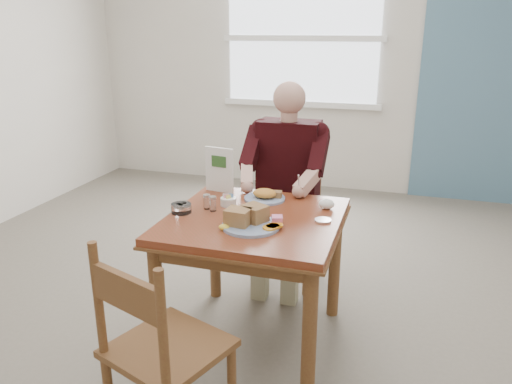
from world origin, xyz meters
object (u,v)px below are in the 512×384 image
(chair_far, at_px, (288,214))
(chair_near, at_px, (160,351))
(table, at_px, (254,236))
(near_plate, at_px, (250,220))
(far_plate, at_px, (266,196))
(diner, at_px, (286,171))

(chair_far, bearing_deg, chair_near, -94.32)
(table, xyz_separation_m, near_plate, (0.02, -0.13, 0.15))
(chair_far, height_order, near_plate, chair_far)
(chair_far, relative_size, near_plate, 2.69)
(chair_near, relative_size, far_plate, 3.56)
(chair_far, relative_size, far_plate, 3.56)
(chair_near, bearing_deg, diner, 85.44)
(chair_far, xyz_separation_m, chair_near, (-0.13, -1.66, 0.00))
(near_plate, distance_m, far_plate, 0.42)
(near_plate, bearing_deg, chair_near, -101.38)
(chair_far, height_order, diner, diner)
(diner, height_order, far_plate, diner)
(chair_far, bearing_deg, diner, -89.99)
(table, height_order, far_plate, far_plate)
(near_plate, bearing_deg, diner, 91.41)
(diner, distance_m, far_plate, 0.42)
(table, relative_size, chair_far, 0.97)
(near_plate, xyz_separation_m, far_plate, (-0.04, 0.42, -0.01))
(table, xyz_separation_m, chair_near, (-0.13, -0.86, -0.16))
(far_plate, bearing_deg, table, -86.33)
(chair_far, bearing_deg, table, -90.00)
(chair_near, distance_m, far_plate, 1.19)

